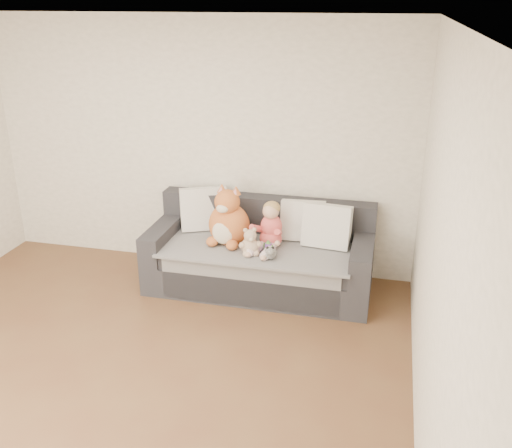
% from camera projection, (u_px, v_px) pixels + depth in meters
% --- Properties ---
extents(room_shell, '(5.00, 5.00, 5.00)m').
position_uv_depth(room_shell, '(103.00, 217.00, 4.01)').
color(room_shell, brown).
rests_on(room_shell, ground).
extents(sofa, '(2.20, 0.94, 0.85)m').
position_uv_depth(sofa, '(260.00, 258.00, 5.70)').
color(sofa, '#26262A').
rests_on(sofa, ground).
extents(cushion_left, '(0.53, 0.39, 0.46)m').
position_uv_depth(cushion_left, '(204.00, 209.00, 5.90)').
color(cushion_left, beige).
rests_on(cushion_left, sofa).
extents(cushion_right_back, '(0.45, 0.23, 0.41)m').
position_uv_depth(cushion_right_back, '(303.00, 220.00, 5.65)').
color(cushion_right_back, beige).
rests_on(cushion_right_back, sofa).
extents(cushion_right_front, '(0.48, 0.26, 0.44)m').
position_uv_depth(cushion_right_front, '(327.00, 226.00, 5.49)').
color(cushion_right_front, beige).
rests_on(cushion_right_front, sofa).
extents(toddler, '(0.32, 0.48, 0.47)m').
position_uv_depth(toddler, '(270.00, 229.00, 5.46)').
color(toddler, '#D74E4C').
rests_on(toddler, sofa).
extents(plush_cat, '(0.49, 0.42, 0.62)m').
position_uv_depth(plush_cat, '(229.00, 221.00, 5.56)').
color(plush_cat, '#C6592C').
rests_on(plush_cat, sofa).
extents(teddy_bear, '(0.20, 0.17, 0.27)m').
position_uv_depth(teddy_bear, '(250.00, 244.00, 5.35)').
color(teddy_bear, tan).
rests_on(teddy_bear, sofa).
extents(plush_cow, '(0.12, 0.19, 0.15)m').
position_uv_depth(plush_cow, '(270.00, 253.00, 5.27)').
color(plush_cow, white).
rests_on(plush_cow, sofa).
extents(sippy_cup, '(0.11, 0.09, 0.12)m').
position_uv_depth(sippy_cup, '(268.00, 246.00, 5.41)').
color(sippy_cup, purple).
rests_on(sippy_cup, sofa).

